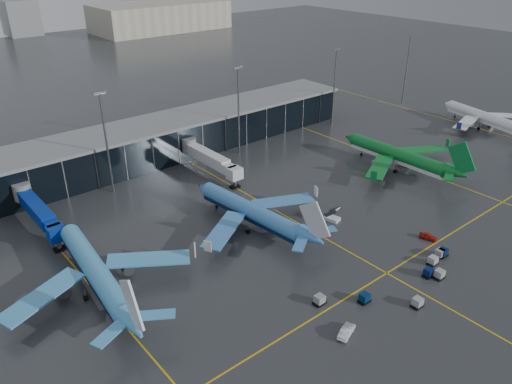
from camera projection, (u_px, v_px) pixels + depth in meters
ground at (294, 258)px, 99.35m from camera, size 600.00×600.00×0.00m
terminal_pier at (142, 144)px, 139.46m from camera, size 142.00×17.00×10.70m
jet_bridges at (38, 211)px, 106.93m from camera, size 94.00×27.50×7.20m
flood_masts at (178, 123)px, 130.25m from camera, size 203.00×0.50×25.50m
distant_hangars at (53, 25)px, 309.18m from camera, size 260.00×71.00×22.00m
taxi_lines at (294, 221)px, 112.31m from camera, size 220.00×120.00×0.02m
airliner_arkefly at (93, 259)px, 87.77m from camera, size 39.81×44.38×12.69m
airliner_klm_near at (250, 202)px, 107.71m from camera, size 37.86×42.14×12.00m
airliner_aer_lingus at (398, 147)px, 135.41m from camera, size 35.93×40.78×12.39m
airliner_ba at (483, 110)px, 165.81m from camera, size 40.39×43.82×11.50m
baggage_carts at (412, 276)px, 92.70m from camera, size 31.76×12.76×1.70m
mobile_airstair at (332, 217)px, 112.17m from camera, size 2.89×3.63×3.45m
service_van_red at (428, 236)px, 105.21m from camera, size 2.54×4.00×1.27m
service_van_white at (346, 331)px, 79.70m from camera, size 4.69×2.98×1.46m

